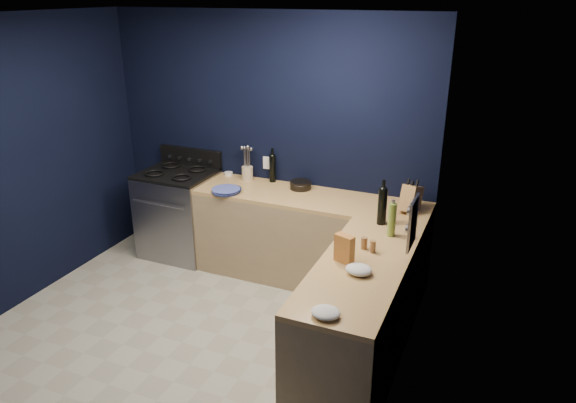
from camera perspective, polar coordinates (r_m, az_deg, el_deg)
The scene contains 28 objects.
floor at distance 4.75m, azimuth -11.25°, elevation -14.61°, with size 3.50×3.50×0.02m, color #ACA797.
ceiling at distance 3.86m, azimuth -14.21°, elevation 18.67°, with size 3.50×3.50×0.02m, color silver.
wall_back at distance 5.57m, azimuth -2.16°, elevation 6.36°, with size 3.50×0.02×2.60m, color black.
wall_right at distance 3.47m, azimuth 12.03°, elevation -3.91°, with size 0.02×3.50×2.60m, color black.
wall_left at distance 5.31m, azimuth -28.34°, elevation 2.95°, with size 0.02×3.50×2.60m, color black.
cab_back at distance 5.38m, azimuth 2.31°, elevation -4.15°, with size 2.30×0.63×0.86m, color tan.
top_back at distance 5.20m, azimuth 2.39°, elevation 0.32°, with size 2.30×0.63×0.04m, color olive.
cab_right at distance 4.20m, azimuth 7.48°, elevation -12.38°, with size 0.63×1.67×0.86m, color tan.
top_right at distance 3.97m, azimuth 7.79°, elevation -6.98°, with size 0.63×1.67×0.04m, color olive.
gas_range at distance 6.01m, azimuth -11.49°, elevation -1.38°, with size 0.76×0.66×0.92m, color gray.
oven_door at distance 5.78m, azimuth -13.21°, elevation -2.59°, with size 0.59×0.02×0.42m, color black.
cooktop at distance 5.85m, azimuth -11.83°, elevation 2.91°, with size 0.76×0.66×0.03m, color black.
backguard at distance 6.05m, azimuth -10.32°, elevation 4.70°, with size 0.76×0.06×0.20m, color black.
spice_panel at distance 4.02m, azimuth 13.16°, elevation -2.24°, with size 0.02×0.28×0.38m, color gray.
wall_outlet at distance 5.61m, azimuth -2.22°, elevation 4.14°, with size 0.09×0.02×0.13m, color white.
plate_stack at distance 5.33m, azimuth -6.62°, elevation 1.19°, with size 0.28×0.28×0.04m, color #4652A3.
ramekin at distance 5.82m, azimuth -6.35°, elevation 2.97°, with size 0.09×0.09×0.03m, color white.
utensil_crock at distance 5.64m, azimuth -4.35°, elevation 3.04°, with size 0.12×0.12×0.14m, color beige.
wine_bottle_back at distance 5.55m, azimuth -1.66°, elevation 3.50°, with size 0.07×0.07×0.28m, color black.
lemon_basket at distance 5.38m, azimuth 1.35°, elevation 1.77°, with size 0.21×0.21×0.08m, color black.
knife_block at distance 4.94m, azimuth 12.98°, elevation 0.31°, with size 0.13×0.22×0.24m, color olive.
wine_bottle_right at distance 4.60m, azimuth 10.01°, elevation -0.55°, with size 0.08×0.08×0.32m, color black.
oil_bottle at distance 4.39m, azimuth 11.01°, elevation -1.94°, with size 0.06×0.06×0.28m, color olive.
spice_jar_near at distance 4.14m, azimuth 9.03°, elevation -4.76°, with size 0.04×0.04×0.10m, color olive.
spice_jar_far at distance 4.18m, azimuth 8.11°, elevation -4.41°, with size 0.05×0.05×0.10m, color olive.
crouton_bag at distance 3.95m, azimuth 6.02°, elevation -5.00°, with size 0.15×0.07×0.21m, color #B4252C.
towel_front at distance 3.83m, azimuth 7.56°, elevation -7.20°, with size 0.19×0.16×0.07m, color white.
towel_end at distance 3.36m, azimuth 4.04°, elevation -11.71°, with size 0.18×0.17×0.06m, color white.
Camera 1 is at (2.29, -3.10, 2.77)m, focal length 33.36 mm.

